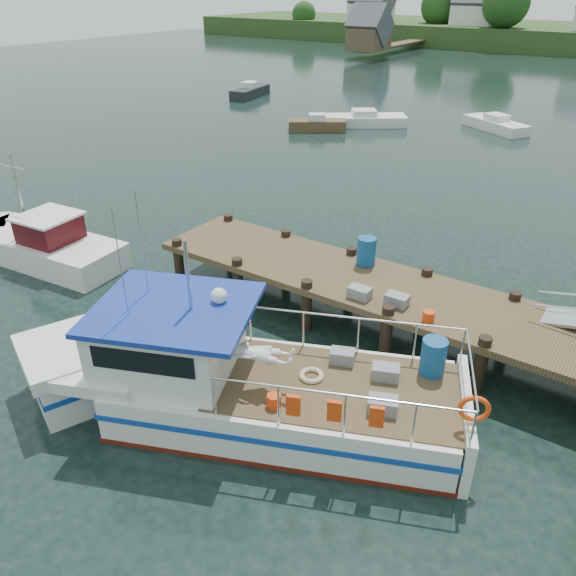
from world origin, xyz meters
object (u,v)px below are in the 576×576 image
Objects in this scene: lobster_boat at (228,381)px; work_boat at (38,243)px; moored_rowboat at (317,124)px; moored_a at (364,120)px; moored_e at (250,91)px; moored_b at (496,124)px.

lobster_boat is 11.27m from work_boat.
moored_rowboat is (-13.05, 24.96, -0.54)m from lobster_boat.
moored_a is at bearing 85.01° from work_boat.
work_boat is 1.55× the size of moored_e.
moored_e is at bearing 175.83° from moored_b.
moored_b is (7.98, 3.75, -0.00)m from moored_a.
moored_b is 1.03× the size of moored_e.
moored_e is (-20.97, 0.21, 0.08)m from moored_b.
moored_e reaches higher than moored_a.
work_boat is (-10.98, 2.52, -0.33)m from lobster_boat.
moored_a is 8.82m from moored_b.
moored_b is at bearing 30.57° from moored_rowboat.
moored_b is at bearing 8.85° from moored_a.
moored_rowboat is at bearing 94.86° from lobster_boat.
work_boat is 22.54m from moored_rowboat.
work_boat reaches higher than moored_e.
lobster_boat is 30.21m from moored_a.
lobster_boat reaches higher than moored_b.
work_boat is at bearing -105.90° from moored_a.
moored_e is (-13.18, 29.51, -0.15)m from work_boat.
work_boat reaches higher than moored_b.
lobster_boat is 1.78× the size of moored_a.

